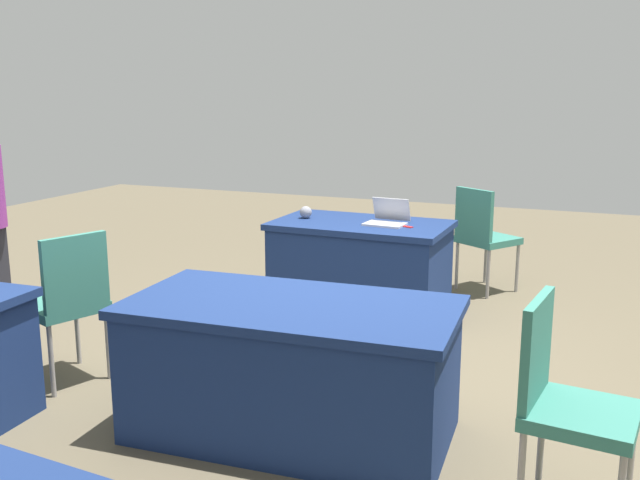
{
  "coord_description": "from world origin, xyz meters",
  "views": [
    {
      "loc": [
        -1.46,
        4.02,
        1.83
      ],
      "look_at": [
        0.16,
        -0.0,
        0.9
      ],
      "focal_mm": 40.31,
      "sensor_mm": 36.0,
      "label": 1
    }
  ],
  "objects_px": {
    "chair_aisle": "(565,396)",
    "table_foreground": "(360,265)",
    "scissors_red": "(403,226)",
    "chair_near_front": "(67,297)",
    "chair_by_pillar": "(483,233)",
    "laptop_silver": "(387,219)",
    "table_mid_right": "(292,369)",
    "yarn_ball": "(306,212)"
  },
  "relations": [
    {
      "from": "chair_by_pillar",
      "to": "yarn_ball",
      "type": "relative_size",
      "value": 9.23
    },
    {
      "from": "table_foreground",
      "to": "yarn_ball",
      "type": "relative_size",
      "value": 14.07
    },
    {
      "from": "laptop_silver",
      "to": "chair_aisle",
      "type": "bearing_deg",
      "value": 125.97
    },
    {
      "from": "chair_aisle",
      "to": "laptop_silver",
      "type": "relative_size",
      "value": 2.86
    },
    {
      "from": "table_foreground",
      "to": "chair_near_front",
      "type": "distance_m",
      "value": 2.48
    },
    {
      "from": "table_foreground",
      "to": "table_mid_right",
      "type": "height_order",
      "value": "same"
    },
    {
      "from": "table_foreground",
      "to": "chair_by_pillar",
      "type": "bearing_deg",
      "value": -134.95
    },
    {
      "from": "chair_by_pillar",
      "to": "yarn_ball",
      "type": "distance_m",
      "value": 1.63
    },
    {
      "from": "table_foreground",
      "to": "scissors_red",
      "type": "distance_m",
      "value": 0.53
    },
    {
      "from": "chair_aisle",
      "to": "chair_by_pillar",
      "type": "relative_size",
      "value": 1.02
    },
    {
      "from": "yarn_ball",
      "to": "scissors_red",
      "type": "relative_size",
      "value": 0.57
    },
    {
      "from": "chair_aisle",
      "to": "table_foreground",
      "type": "bearing_deg",
      "value": -138.27
    },
    {
      "from": "laptop_silver",
      "to": "yarn_ball",
      "type": "bearing_deg",
      "value": 4.33
    },
    {
      "from": "chair_aisle",
      "to": "yarn_ball",
      "type": "height_order",
      "value": "chair_aisle"
    },
    {
      "from": "chair_by_pillar",
      "to": "laptop_silver",
      "type": "bearing_deg",
      "value": -92.85
    },
    {
      "from": "table_foreground",
      "to": "chair_aisle",
      "type": "relative_size",
      "value": 1.49
    },
    {
      "from": "chair_near_front",
      "to": "laptop_silver",
      "type": "distance_m",
      "value": 2.59
    },
    {
      "from": "chair_by_pillar",
      "to": "chair_aisle",
      "type": "bearing_deg",
      "value": -41.64
    },
    {
      "from": "scissors_red",
      "to": "yarn_ball",
      "type": "bearing_deg",
      "value": -160.93
    },
    {
      "from": "yarn_ball",
      "to": "table_foreground",
      "type": "bearing_deg",
      "value": 179.99
    },
    {
      "from": "table_foreground",
      "to": "scissors_red",
      "type": "xyz_separation_m",
      "value": [
        -0.37,
        0.05,
        0.37
      ]
    },
    {
      "from": "chair_near_front",
      "to": "chair_by_pillar",
      "type": "relative_size",
      "value": 1.01
    },
    {
      "from": "table_foreground",
      "to": "chair_near_front",
      "type": "xyz_separation_m",
      "value": [
        1.17,
        2.17,
        0.19
      ]
    },
    {
      "from": "scissors_red",
      "to": "chair_aisle",
      "type": "bearing_deg",
      "value": -38.49
    },
    {
      "from": "table_foreground",
      "to": "chair_aisle",
      "type": "bearing_deg",
      "value": 124.74
    },
    {
      "from": "table_mid_right",
      "to": "chair_near_front",
      "type": "distance_m",
      "value": 1.58
    },
    {
      "from": "chair_aisle",
      "to": "scissors_red",
      "type": "bearing_deg",
      "value": -143.83
    },
    {
      "from": "chair_by_pillar",
      "to": "chair_near_front",
      "type": "bearing_deg",
      "value": -90.31
    },
    {
      "from": "chair_by_pillar",
      "to": "laptop_silver",
      "type": "xyz_separation_m",
      "value": [
        0.64,
        0.87,
        0.23
      ]
    },
    {
      "from": "table_foreground",
      "to": "laptop_silver",
      "type": "height_order",
      "value": "laptop_silver"
    },
    {
      "from": "chair_aisle",
      "to": "chair_by_pillar",
      "type": "xyz_separation_m",
      "value": [
        0.91,
        -3.42,
        -0.02
      ]
    },
    {
      "from": "scissors_red",
      "to": "chair_near_front",
      "type": "bearing_deg",
      "value": -103.65
    },
    {
      "from": "laptop_silver",
      "to": "chair_by_pillar",
      "type": "bearing_deg",
      "value": -121.62
    },
    {
      "from": "table_foreground",
      "to": "laptop_silver",
      "type": "xyz_separation_m",
      "value": [
        -0.22,
        0.0,
        0.4
      ]
    },
    {
      "from": "table_foreground",
      "to": "chair_aisle",
      "type": "height_order",
      "value": "chair_aisle"
    },
    {
      "from": "table_mid_right",
      "to": "chair_near_front",
      "type": "bearing_deg",
      "value": -3.68
    },
    {
      "from": "chair_aisle",
      "to": "scissors_red",
      "type": "xyz_separation_m",
      "value": [
        1.4,
        -2.51,
        0.17
      ]
    },
    {
      "from": "chair_aisle",
      "to": "chair_by_pillar",
      "type": "height_order",
      "value": "chair_aisle"
    },
    {
      "from": "table_foreground",
      "to": "chair_by_pillar",
      "type": "xyz_separation_m",
      "value": [
        -0.86,
        -0.86,
        0.18
      ]
    },
    {
      "from": "chair_near_front",
      "to": "chair_by_pillar",
      "type": "height_order",
      "value": "chair_near_front"
    },
    {
      "from": "laptop_silver",
      "to": "yarn_ball",
      "type": "height_order",
      "value": "laptop_silver"
    },
    {
      "from": "table_mid_right",
      "to": "scissors_red",
      "type": "xyz_separation_m",
      "value": [
        0.02,
        -2.23,
        0.37
      ]
    }
  ]
}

